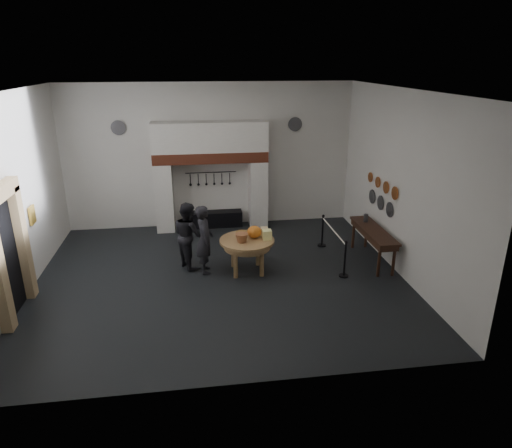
{
  "coord_description": "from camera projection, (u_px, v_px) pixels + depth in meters",
  "views": [
    {
      "loc": [
        -0.58,
        -10.25,
        5.16
      ],
      "look_at": [
        0.9,
        0.08,
        1.35
      ],
      "focal_mm": 32.0,
      "sensor_mm": 36.0,
      "label": 1
    }
  ],
  "objects": [
    {
      "name": "hearth_brick_band",
      "position": [
        210.0,
        157.0,
        13.98
      ],
      "size": [
        3.5,
        0.72,
        0.32
      ],
      "primitive_type": "cube",
      "color": "#9E442B",
      "rests_on": "chimney_pier_left"
    },
    {
      "name": "chimney_pier_right",
      "position": [
        258.0,
        193.0,
        14.6
      ],
      "size": [
        0.55,
        0.7,
        2.15
      ],
      "primitive_type": "cube",
      "color": "silver",
      "rests_on": "floor"
    },
    {
      "name": "barrier_post_near",
      "position": [
        345.0,
        260.0,
        11.29
      ],
      "size": [
        0.05,
        0.05,
        0.9
      ],
      "primitive_type": "cylinder",
      "color": "black",
      "rests_on": "floor"
    },
    {
      "name": "utensil_rail",
      "position": [
        211.0,
        172.0,
        14.42
      ],
      "size": [
        1.6,
        0.02,
        0.02
      ],
      "primitive_type": "cylinder",
      "rotation": [
        0.0,
        1.57,
        0.0
      ],
      "color": "black",
      "rests_on": "wall_back"
    },
    {
      "name": "wall_plaque",
      "position": [
        32.0,
        215.0,
        10.98
      ],
      "size": [
        0.05,
        0.34,
        0.44
      ],
      "primitive_type": "cube",
      "color": "gold",
      "rests_on": "wall_left"
    },
    {
      "name": "side_table",
      "position": [
        374.0,
        230.0,
        12.04
      ],
      "size": [
        0.55,
        2.2,
        0.06
      ],
      "primitive_type": "cube",
      "color": "#341E13",
      "rests_on": "floor"
    },
    {
      "name": "copper_pan_d",
      "position": [
        370.0,
        177.0,
        13.02
      ],
      "size": [
        0.03,
        0.28,
        0.28
      ],
      "primitive_type": "cylinder",
      "rotation": [
        0.0,
        1.57,
        0.0
      ],
      "color": "#C6662D",
      "rests_on": "wall_right"
    },
    {
      "name": "visitor_near",
      "position": [
        205.0,
        239.0,
        11.4
      ],
      "size": [
        0.46,
        0.67,
        1.77
      ],
      "primitive_type": "imported",
      "rotation": [
        0.0,
        0.0,
        1.62
      ],
      "color": "black",
      "rests_on": "floor"
    },
    {
      "name": "ceiling",
      "position": [
        215.0,
        90.0,
        9.84
      ],
      "size": [
        9.0,
        8.0,
        0.02
      ],
      "primitive_type": "cube",
      "color": "silver",
      "rests_on": "wall_back"
    },
    {
      "name": "chimney_pier_left",
      "position": [
        164.0,
        197.0,
        14.21
      ],
      "size": [
        0.55,
        0.7,
        2.15
      ],
      "primitive_type": "cube",
      "color": "silver",
      "rests_on": "floor"
    },
    {
      "name": "wall_front",
      "position": [
        235.0,
        262.0,
        6.89
      ],
      "size": [
        9.0,
        0.02,
        4.5
      ],
      "primitive_type": "cube",
      "color": "silver",
      "rests_on": "floor"
    },
    {
      "name": "cheese_block_big",
      "position": [
        267.0,
        235.0,
        11.41
      ],
      "size": [
        0.22,
        0.22,
        0.24
      ],
      "primitive_type": "cube",
      "color": "#FFF998",
      "rests_on": "work_table"
    },
    {
      "name": "floor",
      "position": [
        221.0,
        278.0,
        11.38
      ],
      "size": [
        9.0,
        8.0,
        0.02
      ],
      "primitive_type": "cube",
      "color": "black",
      "rests_on": "ground"
    },
    {
      "name": "pewter_plate_back_left",
      "position": [
        118.0,
        128.0,
        13.61
      ],
      "size": [
        0.44,
        0.03,
        0.44
      ],
      "primitive_type": "cylinder",
      "rotation": [
        1.57,
        0.0,
        0.0
      ],
      "color": "#4C4C51",
      "rests_on": "wall_back"
    },
    {
      "name": "wicker_basket",
      "position": [
        242.0,
        238.0,
        11.23
      ],
      "size": [
        0.35,
        0.35,
        0.22
      ],
      "primitive_type": "cone",
      "rotation": [
        3.14,
        0.0,
        0.09
      ],
      "color": "#A4623C",
      "rests_on": "work_table"
    },
    {
      "name": "work_table",
      "position": [
        247.0,
        241.0,
        11.44
      ],
      "size": [
        1.5,
        1.5,
        0.07
      ],
      "primitive_type": "cylinder",
      "rotation": [
        0.0,
        0.0,
        0.09
      ],
      "color": "tan",
      "rests_on": "floor"
    },
    {
      "name": "chimney_hood",
      "position": [
        210.0,
        137.0,
        13.77
      ],
      "size": [
        3.5,
        0.7,
        0.9
      ],
      "primitive_type": "cube",
      "color": "silver",
      "rests_on": "hearth_brick_band"
    },
    {
      "name": "pewter_jug",
      "position": [
        366.0,
        218.0,
        12.55
      ],
      "size": [
        0.12,
        0.12,
        0.22
      ],
      "primitive_type": "cylinder",
      "color": "#45454A",
      "rests_on": "side_table"
    },
    {
      "name": "copper_pan_a",
      "position": [
        395.0,
        193.0,
        11.49
      ],
      "size": [
        0.03,
        0.34,
        0.34
      ],
      "primitive_type": "cylinder",
      "rotation": [
        0.0,
        1.57,
        0.0
      ],
      "color": "#C6662D",
      "rests_on": "wall_right"
    },
    {
      "name": "pewter_plate_mid",
      "position": [
        380.0,
        203.0,
        12.4
      ],
      "size": [
        0.03,
        0.4,
        0.4
      ],
      "primitive_type": "cylinder",
      "rotation": [
        0.0,
        1.57,
        0.0
      ],
      "color": "#4C4C51",
      "rests_on": "wall_right"
    },
    {
      "name": "wall_right",
      "position": [
        401.0,
        184.0,
        11.21
      ],
      "size": [
        0.02,
        8.0,
        4.5
      ],
      "primitive_type": "cube",
      "color": "silver",
      "rests_on": "floor"
    },
    {
      "name": "pewter_plate_back_right",
      "position": [
        295.0,
        124.0,
        14.32
      ],
      "size": [
        0.44,
        0.03,
        0.44
      ],
      "primitive_type": "cylinder",
      "rotation": [
        1.57,
        0.0,
        0.0
      ],
      "color": "#4C4C51",
      "rests_on": "wall_back"
    },
    {
      "name": "barrier_post_far",
      "position": [
        322.0,
        231.0,
        13.15
      ],
      "size": [
        0.05,
        0.05,
        0.9
      ],
      "primitive_type": "cylinder",
      "color": "black",
      "rests_on": "floor"
    },
    {
      "name": "cheese_block_small",
      "position": [
        264.0,
        231.0,
        11.69
      ],
      "size": [
        0.18,
        0.18,
        0.2
      ],
      "primitive_type": "cube",
      "color": "#EACC8C",
      "rests_on": "work_table"
    },
    {
      "name": "visitor_far",
      "position": [
        188.0,
        235.0,
        11.73
      ],
      "size": [
        0.97,
        1.05,
        1.74
      ],
      "primitive_type": "imported",
      "rotation": [
        0.0,
        0.0,
        2.04
      ],
      "color": "black",
      "rests_on": "floor"
    },
    {
      "name": "pewter_plate_right",
      "position": [
        372.0,
        197.0,
        12.96
      ],
      "size": [
        0.03,
        0.4,
        0.4
      ],
      "primitive_type": "cylinder",
      "rotation": [
        0.0,
        1.57,
        0.0
      ],
      "color": "#4C4C51",
      "rests_on": "wall_right"
    },
    {
      "name": "bread_loaf",
      "position": [
        241.0,
        232.0,
        11.72
      ],
      "size": [
        0.31,
        0.18,
        0.13
      ],
      "primitive_type": "ellipsoid",
      "color": "olive",
      "rests_on": "work_table"
    },
    {
      "name": "door_recess",
      "position": [
        7.0,
        259.0,
        9.43
      ],
      "size": [
        0.04,
        1.1,
        2.5
      ],
      "primitive_type": "cube",
      "color": "black",
      "rests_on": "floor"
    },
    {
      "name": "wall_back",
      "position": [
        210.0,
        156.0,
        14.33
      ],
      "size": [
        9.0,
        0.02,
        4.5
      ],
      "primitive_type": "cube",
      "color": "silver",
      "rests_on": "floor"
    },
    {
      "name": "barrier_rope",
      "position": [
        334.0,
        231.0,
        12.09
      ],
      "size": [
        0.04,
        2.0,
        0.04
      ],
      "primitive_type": "cylinder",
      "rotation": [
        1.57,
        0.0,
        0.0
      ],
      "color": "white",
      "rests_on": "barrier_post_near"
    },
    {
      "name": "pumpkin",
      "position": [
        254.0,
        232.0,
        11.5
      ],
      "size": [
        0.36,
        0.36,
        0.31
      ],
      "primitive_type": "ellipsoid",
      "color": "orange",
      "rests_on": "work_table"
    },
    {
      "name": "pewter_plate_left",
      "position": [
        390.0,
        210.0,
        11.85
      ],
      "size": [
        0.03,
        0.4,
        0.4
      ],
      "primitive_type": "cylinder",
      "rotation": [
        0.0,
        1.57,
        0.0
      ],
      "color": "#4C4C51",
      "rests_on": "wall_right"
    },
    {
      "name": "wall_left",
      "position": [
        13.0,
        199.0,
        10.01
      ],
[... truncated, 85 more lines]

